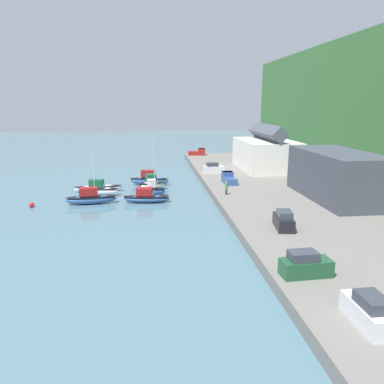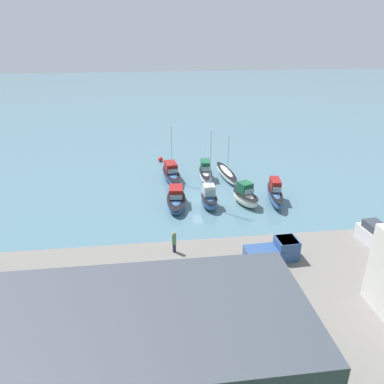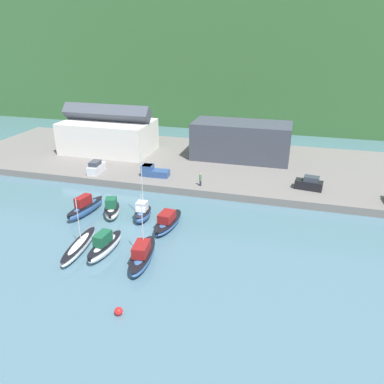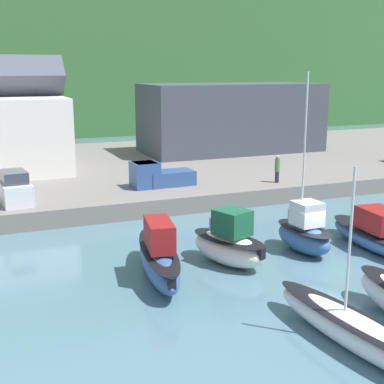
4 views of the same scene
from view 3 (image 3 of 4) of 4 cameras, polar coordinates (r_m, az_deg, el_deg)
ground_plane at (r=51.19m, az=-7.67°, el=-5.20°), size 320.00×320.00×0.00m
hillside_backdrop at (r=137.96m, az=8.32°, el=19.90°), size 240.00×79.76×33.43m
quay_promenade at (r=73.81m, az=0.20°, el=4.60°), size 92.65×29.94×1.22m
harbor_clubhouse at (r=79.52m, az=-12.63°, el=8.54°), size 18.32×10.83×9.80m
yacht_club_building at (r=73.68m, az=7.50°, el=7.75°), size 18.62×8.35×7.11m
moored_boat_0 at (r=55.57m, az=-15.94°, el=-2.28°), size 2.82×7.56×2.95m
moored_boat_1 at (r=54.04m, az=-12.10°, el=-2.64°), size 3.49×5.08×2.93m
moored_boat_2 at (r=52.28m, az=-7.51°, el=-3.21°), size 2.04×4.19×9.72m
moored_boat_3 at (r=50.19m, az=-3.72°, el=-4.55°), size 2.95×7.47×2.34m
moored_boat_4 at (r=46.94m, az=-16.82°, el=-7.95°), size 2.39×8.60×6.58m
moored_boat_5 at (r=45.54m, az=-13.15°, el=-7.98°), size 2.31×6.85×2.87m
moored_boat_6 at (r=43.25m, az=-7.55°, el=-9.50°), size 3.13×8.08×8.21m
parked_car_0 at (r=61.84m, az=17.43°, el=1.22°), size 4.42×2.39×2.16m
parked_car_2 at (r=68.33m, az=-14.41°, el=3.65°), size 2.17×4.35×2.16m
pickup_truck_1 at (r=64.95m, az=-5.96°, el=3.16°), size 4.80×2.14×1.90m
person_on_quay at (r=60.23m, az=1.30°, el=1.93°), size 0.40×0.40×2.14m
mooring_buoy_0 at (r=36.95m, az=-11.12°, el=-17.40°), size 0.79×0.79×0.79m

